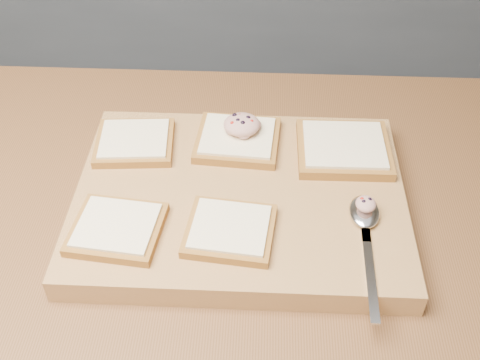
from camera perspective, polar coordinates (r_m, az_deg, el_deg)
The scene contains 10 objects.
back_counter at distance 2.22m, azimuth 1.34°, elevation 15.15°, with size 3.60×0.62×0.94m.
cutting_board at distance 0.83m, azimuth -0.00°, elevation -1.83°, with size 0.44×0.34×0.04m, color tan.
bread_far_left at distance 0.89m, azimuth -9.96°, elevation 3.59°, with size 0.12×0.11×0.02m.
bread_far_center at distance 0.88m, azimuth -0.24°, elevation 3.88°, with size 0.13×0.12×0.02m.
bread_far_right at distance 0.88m, azimuth 9.80°, elevation 2.97°, with size 0.13×0.12×0.02m.
bread_near_left at distance 0.77m, azimuth -11.59°, elevation -4.52°, with size 0.12×0.11×0.02m.
bread_near_center at distance 0.75m, azimuth -0.96°, elevation -4.76°, with size 0.12×0.11×0.02m.
tuna_salad_dollop at distance 0.88m, azimuth 0.17°, elevation 5.30°, with size 0.05×0.05×0.03m.
spoon at distance 0.78m, azimuth 11.77°, elevation -3.74°, with size 0.04×0.20×0.01m.
spoon_salad at distance 0.78m, azimuth 11.84°, elevation -2.22°, with size 0.03×0.03×0.02m.
Camera 1 is at (0.04, -0.53, 1.50)m, focal length 45.00 mm.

